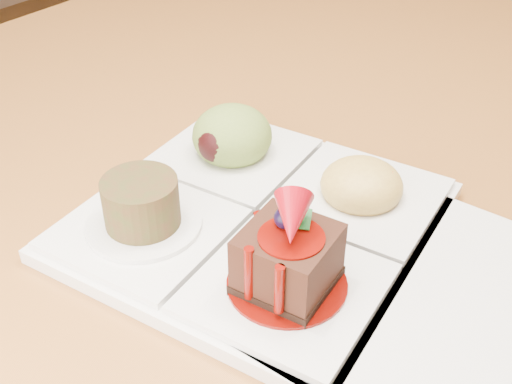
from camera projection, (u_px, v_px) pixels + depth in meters
The scene contains 3 objects.
dining_table at pixel (368, 130), 0.79m from camera, with size 1.00×1.80×0.75m.
sampler_plate at pixel (256, 204), 0.52m from camera, with size 0.29×0.29×0.10m.
second_plate at pixel (369, 274), 0.47m from camera, with size 0.24×0.24×0.01m, color silver.
Camera 1 is at (0.30, -0.63, 1.08)m, focal length 45.00 mm.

